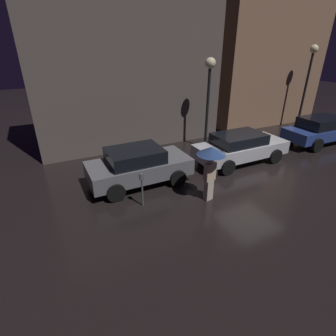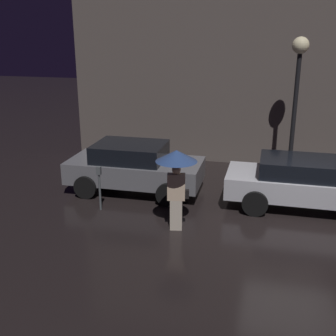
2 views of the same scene
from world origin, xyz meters
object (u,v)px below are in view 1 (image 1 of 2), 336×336
pedestrian_with_umbrella (211,159)px  street_lamp_near (209,82)px  parking_meter (142,186)px  parked_car_grey (138,165)px  parked_car_silver (240,147)px  street_lamp_far (310,69)px  parked_car_blue (321,130)px

pedestrian_with_umbrella → street_lamp_near: 5.51m
pedestrian_with_umbrella → parking_meter: (-2.25, 0.65, -0.81)m
parking_meter → parked_car_grey: bearing=74.0°
parking_meter → street_lamp_near: size_ratio=0.28×
pedestrian_with_umbrella → street_lamp_near: bearing=47.1°
parked_car_grey → street_lamp_near: (4.56, 2.17, 2.61)m
parking_meter → street_lamp_near: street_lamp_near is taller
parked_car_grey → pedestrian_with_umbrella: (1.80, -2.23, 0.80)m
pedestrian_with_umbrella → parking_meter: pedestrian_with_umbrella is taller
parking_meter → pedestrian_with_umbrella: bearing=-16.0°
parked_car_silver → parking_meter: bearing=-164.8°
parking_meter → street_lamp_far: street_lamp_far is taller
parked_car_grey → street_lamp_near: size_ratio=0.89×
pedestrian_with_umbrella → street_lamp_near: size_ratio=0.45×
parked_car_grey → parking_meter: (-0.45, -1.58, -0.01)m
parked_car_grey → parked_car_silver: 4.95m
street_lamp_near → street_lamp_far: 7.48m
parked_car_grey → parked_car_silver: bearing=-1.8°
parked_car_grey → street_lamp_far: street_lamp_far is taller
parked_car_blue → parking_meter: 11.14m
pedestrian_with_umbrella → parked_car_grey: bearing=118.1°
parked_car_blue → street_lamp_near: 6.92m
parked_car_grey → parked_car_blue: parked_car_blue is taller
parked_car_silver → parking_meter: parked_car_silver is taller
parked_car_blue → street_lamp_far: size_ratio=0.86×
parked_car_grey → pedestrian_with_umbrella: 2.97m
street_lamp_far → parking_meter: bearing=-161.7°
pedestrian_with_umbrella → street_lamp_far: street_lamp_far is taller
parked_car_grey → street_lamp_near: bearing=24.9°
parked_car_blue → parking_meter: size_ratio=3.48×
parked_car_grey → street_lamp_far: bearing=11.4°
street_lamp_near → street_lamp_far: street_lamp_far is taller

